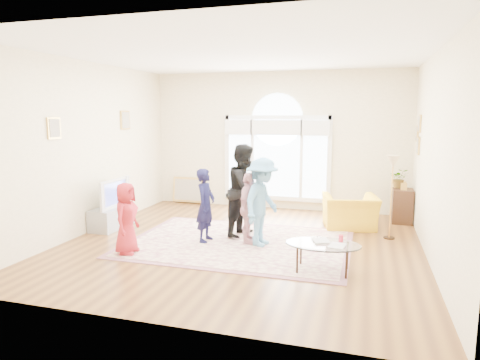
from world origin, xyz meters
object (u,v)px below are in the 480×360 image
(coffee_table, at_px, (323,245))
(tv_console, at_px, (112,217))
(armchair, at_px, (350,212))
(area_rug, at_px, (238,243))
(television, at_px, (111,193))

(coffee_table, bearing_deg, tv_console, 163.10)
(tv_console, xyz_separation_m, armchair, (4.51, 1.31, 0.12))
(area_rug, bearing_deg, tv_console, 174.01)
(tv_console, relative_size, coffee_table, 0.94)
(coffee_table, bearing_deg, area_rug, 147.56)
(tv_console, bearing_deg, area_rug, -5.99)
(tv_console, height_order, armchair, armchair)
(area_rug, height_order, armchair, armchair)
(area_rug, bearing_deg, armchair, 41.27)
(area_rug, height_order, coffee_table, coffee_table)
(armchair, bearing_deg, tv_console, 3.98)
(television, height_order, coffee_table, television)
(area_rug, relative_size, coffee_table, 3.39)
(tv_console, height_order, coffee_table, coffee_table)
(area_rug, height_order, television, television)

